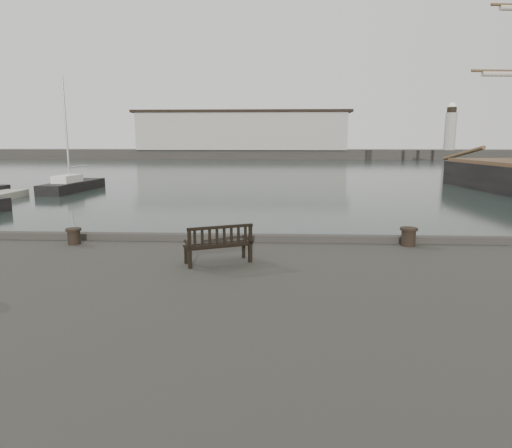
{
  "coord_description": "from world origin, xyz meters",
  "views": [
    {
      "loc": [
        0.36,
        -12.31,
        4.3
      ],
      "look_at": [
        -0.23,
        -0.5,
        2.1
      ],
      "focal_mm": 32.0,
      "sensor_mm": 36.0,
      "label": 1
    }
  ],
  "objects_px": {
    "bench": "(218,251)",
    "bollard_left": "(74,236)",
    "bollard_right": "(408,237)",
    "yacht_d": "(73,188)"
  },
  "relations": [
    {
      "from": "bench",
      "to": "bollard_left",
      "type": "distance_m",
      "value": 4.41
    },
    {
      "from": "bench",
      "to": "bollard_left",
      "type": "height_order",
      "value": "bench"
    },
    {
      "from": "bench",
      "to": "yacht_d",
      "type": "height_order",
      "value": "yacht_d"
    },
    {
      "from": "bench",
      "to": "bollard_right",
      "type": "height_order",
      "value": "bench"
    },
    {
      "from": "bench",
      "to": "bollard_right",
      "type": "xyz_separation_m",
      "value": [
        4.73,
        1.95,
        -0.04
      ]
    },
    {
      "from": "bollard_right",
      "to": "bollard_left",
      "type": "bearing_deg",
      "value": -178.35
    },
    {
      "from": "bench",
      "to": "yacht_d",
      "type": "relative_size",
      "value": 0.16
    },
    {
      "from": "bollard_left",
      "to": "yacht_d",
      "type": "height_order",
      "value": "yacht_d"
    },
    {
      "from": "yacht_d",
      "to": "bench",
      "type": "bearing_deg",
      "value": -54.92
    },
    {
      "from": "bollard_left",
      "to": "bollard_right",
      "type": "xyz_separation_m",
      "value": [
        8.81,
        0.25,
        0.03
      ]
    }
  ]
}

